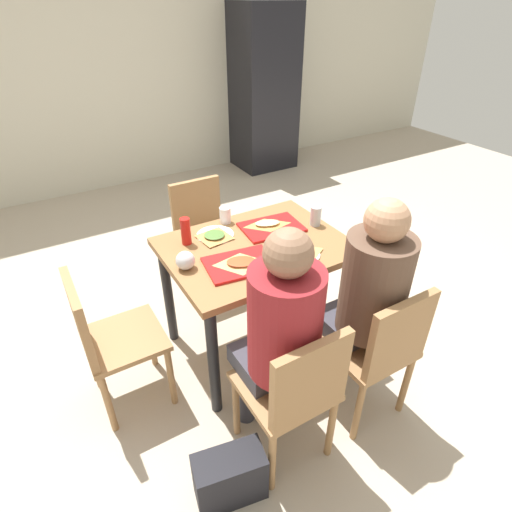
% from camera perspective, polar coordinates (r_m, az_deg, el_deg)
% --- Properties ---
extents(ground_plane, '(10.00, 10.00, 0.02)m').
position_cam_1_polar(ground_plane, '(2.85, 0.00, -11.97)').
color(ground_plane, '#B7A893').
extents(back_wall, '(10.00, 0.10, 2.80)m').
position_cam_1_polar(back_wall, '(5.08, -20.62, 24.24)').
color(back_wall, beige).
rests_on(back_wall, ground_plane).
extents(main_table, '(1.03, 0.78, 0.77)m').
position_cam_1_polar(main_table, '(2.43, 0.00, -0.75)').
color(main_table, olive).
rests_on(main_table, ground_plane).
extents(chair_near_left, '(0.40, 0.40, 0.85)m').
position_cam_1_polar(chair_near_left, '(1.94, 5.41, -17.83)').
color(chair_near_left, '#9E7247').
rests_on(chair_near_left, ground_plane).
extents(chair_near_right, '(0.40, 0.40, 0.85)m').
position_cam_1_polar(chair_near_right, '(2.20, 16.64, -11.89)').
color(chair_near_right, '#9E7247').
rests_on(chair_near_right, ground_plane).
extents(chair_far_side, '(0.40, 0.40, 0.85)m').
position_cam_1_polar(chair_far_side, '(3.10, -7.33, 3.67)').
color(chair_far_side, '#9E7247').
rests_on(chair_far_side, ground_plane).
extents(chair_left_end, '(0.40, 0.40, 0.85)m').
position_cam_1_polar(chair_left_end, '(2.30, -19.94, -10.28)').
color(chair_left_end, '#9E7247').
rests_on(chair_left_end, ground_plane).
extents(person_in_red, '(0.32, 0.42, 1.26)m').
position_cam_1_polar(person_in_red, '(1.84, 3.26, -10.09)').
color(person_in_red, '#383842').
rests_on(person_in_red, ground_plane).
extents(person_in_brown_jacket, '(0.32, 0.42, 1.26)m').
position_cam_1_polar(person_in_brown_jacket, '(2.11, 15.02, -4.92)').
color(person_in_brown_jacket, '#383842').
rests_on(person_in_brown_jacket, ground_plane).
extents(tray_red_near, '(0.39, 0.31, 0.02)m').
position_cam_1_polar(tray_red_near, '(2.19, -2.22, -1.10)').
color(tray_red_near, red).
rests_on(tray_red_near, main_table).
extents(tray_red_far, '(0.38, 0.29, 0.02)m').
position_cam_1_polar(tray_red_far, '(2.53, 2.15, 3.98)').
color(tray_red_far, red).
rests_on(tray_red_far, main_table).
extents(paper_plate_center, '(0.22, 0.22, 0.01)m').
position_cam_1_polar(paper_plate_center, '(2.47, -5.64, 2.92)').
color(paper_plate_center, white).
rests_on(paper_plate_center, main_table).
extents(paper_plate_near_edge, '(0.22, 0.22, 0.01)m').
position_cam_1_polar(paper_plate_near_edge, '(2.29, 6.08, 0.26)').
color(paper_plate_near_edge, white).
rests_on(paper_plate_near_edge, main_table).
extents(pizza_slice_a, '(0.26, 0.23, 0.02)m').
position_cam_1_polar(pizza_slice_a, '(2.17, -2.03, -0.89)').
color(pizza_slice_a, '#DBAD60').
rests_on(pizza_slice_a, tray_red_near).
extents(pizza_slice_b, '(0.24, 0.18, 0.02)m').
position_cam_1_polar(pizza_slice_b, '(2.53, 1.58, 4.45)').
color(pizza_slice_b, '#C68C47').
rests_on(pizza_slice_b, tray_red_far).
extents(pizza_slice_c, '(0.24, 0.24, 0.02)m').
position_cam_1_polar(pizza_slice_c, '(2.43, -5.75, 2.81)').
color(pizza_slice_c, '#C68C47').
rests_on(pizza_slice_c, paper_plate_center).
extents(pizza_slice_d, '(0.20, 0.18, 0.02)m').
position_cam_1_polar(pizza_slice_d, '(2.28, 6.48, 0.59)').
color(pizza_slice_d, tan).
rests_on(pizza_slice_d, paper_plate_near_edge).
extents(plastic_cup_a, '(0.07, 0.07, 0.10)m').
position_cam_1_polar(plastic_cup_a, '(2.59, -4.27, 5.65)').
color(plastic_cup_a, white).
rests_on(plastic_cup_a, main_table).
extents(plastic_cup_b, '(0.07, 0.07, 0.10)m').
position_cam_1_polar(plastic_cup_b, '(2.12, 5.19, -1.11)').
color(plastic_cup_b, white).
rests_on(plastic_cup_b, main_table).
extents(soda_can, '(0.07, 0.07, 0.12)m').
position_cam_1_polar(soda_can, '(2.57, 8.21, 5.48)').
color(soda_can, '#B7BCC6').
rests_on(soda_can, main_table).
extents(condiment_bottle, '(0.06, 0.06, 0.16)m').
position_cam_1_polar(condiment_bottle, '(2.37, -9.64, 3.39)').
color(condiment_bottle, red).
rests_on(condiment_bottle, main_table).
extents(foil_bundle, '(0.10, 0.10, 0.10)m').
position_cam_1_polar(foil_bundle, '(2.17, -9.70, -0.60)').
color(foil_bundle, silver).
rests_on(foil_bundle, main_table).
extents(handbag, '(0.34, 0.22, 0.28)m').
position_cam_1_polar(handbag, '(2.13, -3.61, -28.07)').
color(handbag, black).
rests_on(handbag, ground_plane).
extents(drink_fridge, '(0.70, 0.60, 1.90)m').
position_cam_1_polar(drink_fridge, '(5.50, 1.11, 21.82)').
color(drink_fridge, black).
rests_on(drink_fridge, ground_plane).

